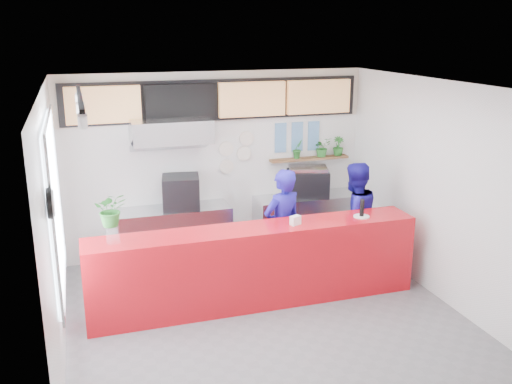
{
  "coord_description": "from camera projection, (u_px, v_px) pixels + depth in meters",
  "views": [
    {
      "loc": [
        -2.16,
        -6.4,
        3.64
      ],
      "look_at": [
        0.1,
        0.7,
        1.5
      ],
      "focal_mm": 40.0,
      "sensor_mm": 36.0,
      "label": 1
    }
  ],
  "objects": [
    {
      "name": "wall_right",
      "position": [
        438.0,
        191.0,
        7.81
      ],
      "size": [
        0.0,
        5.0,
        5.0
      ],
      "primitive_type": "plane",
      "rotation": [
        1.57,
        0.0,
        -1.57
      ],
      "color": "white",
      "rests_on": "ground"
    },
    {
      "name": "cream_band",
      "position": [
        216.0,
        97.0,
        9.06
      ],
      "size": [
        5.0,
        0.02,
        0.8
      ],
      "primitive_type": "cube",
      "color": "beige",
      "rests_on": "wall_back"
    },
    {
      "name": "menu_board_far_right",
      "position": [
        319.0,
        97.0,
        9.48
      ],
      "size": [
        1.1,
        0.1,
        0.55
      ],
      "primitive_type": "cube",
      "color": "tan",
      "rests_on": "wall_back"
    },
    {
      "name": "wall_clock_rim",
      "position": [
        50.0,
        203.0,
        5.39
      ],
      "size": [
        0.05,
        0.3,
        0.3
      ],
      "primitive_type": "cylinder",
      "rotation": [
        0.0,
        1.57,
        0.0
      ],
      "color": "black",
      "rests_on": "wall_left"
    },
    {
      "name": "photo_frame_f",
      "position": [
        313.0,
        143.0,
        9.78
      ],
      "size": [
        0.2,
        0.02,
        0.25
      ],
      "primitive_type": "cube",
      "color": "#598CBF",
      "rests_on": "wall_back"
    },
    {
      "name": "window_frame",
      "position": [
        57.0,
        203.0,
        6.59
      ],
      "size": [
        0.03,
        2.3,
        2.0
      ],
      "primitive_type": "cube",
      "color": "#B2B5BA",
      "rests_on": "wall_left"
    },
    {
      "name": "espresso_tray",
      "position": [
        308.0,
        168.0,
        9.57
      ],
      "size": [
        0.73,
        0.6,
        0.06
      ],
      "primitive_type": "cube",
      "rotation": [
        0.0,
        0.0,
        -0.29
      ],
      "color": "#B9BAC1",
      "rests_on": "espresso_machine"
    },
    {
      "name": "herb_d",
      "position": [
        338.0,
        146.0,
        9.86
      ],
      "size": [
        0.2,
        0.18,
        0.33
      ],
      "primitive_type": "imported",
      "rotation": [
        0.0,
        0.0,
        -0.12
      ],
      "color": "#256925",
      "rests_on": "herb_shelf"
    },
    {
      "name": "hood_lip",
      "position": [
        171.0,
        144.0,
        8.7
      ],
      "size": [
        1.2,
        0.69,
        0.31
      ],
      "primitive_type": "cube",
      "rotation": [
        -0.35,
        0.0,
        0.0
      ],
      "color": "#B2B5BA",
      "rests_on": "ceiling"
    },
    {
      "name": "basil_vase",
      "position": [
        111.0,
        209.0,
        6.9
      ],
      "size": [
        0.39,
        0.33,
        0.43
      ],
      "primitive_type": "imported",
      "rotation": [
        0.0,
        0.0,
        -0.0
      ],
      "color": "#256925",
      "rests_on": "glass_vase"
    },
    {
      "name": "extraction_hood",
      "position": [
        171.0,
        131.0,
        8.64
      ],
      "size": [
        1.2,
        0.7,
        0.35
      ],
      "primitive_type": "cube",
      "color": "#B2B5BA",
      "rests_on": "ceiling"
    },
    {
      "name": "wall_back",
      "position": [
        217.0,
        164.0,
        9.38
      ],
      "size": [
        5.0,
        0.0,
        5.0
      ],
      "primitive_type": "plane",
      "rotation": [
        1.57,
        0.0,
        0.0
      ],
      "color": "white",
      "rests_on": "ground"
    },
    {
      "name": "panini_oven",
      "position": [
        181.0,
        192.0,
        9.0
      ],
      "size": [
        0.66,
        0.66,
        0.51
      ],
      "primitive_type": "cube",
      "rotation": [
        0.0,
        0.0,
        -0.17
      ],
      "color": "black",
      "rests_on": "prep_bench"
    },
    {
      "name": "herb_b",
      "position": [
        298.0,
        149.0,
        9.64
      ],
      "size": [
        0.22,
        0.2,
        0.32
      ],
      "primitive_type": "imported",
      "rotation": [
        0.0,
        0.0,
        0.39
      ],
      "color": "#256925",
      "rests_on": "herb_shelf"
    },
    {
      "name": "right_bench",
      "position": [
        307.0,
        221.0,
        9.83
      ],
      "size": [
        1.8,
        0.6,
        0.9
      ],
      "primitive_type": "cube",
      "color": "#B2B5BA",
      "rests_on": "ground"
    },
    {
      "name": "soffit",
      "position": [
        216.0,
        100.0,
        9.05
      ],
      "size": [
        4.8,
        0.04,
        0.65
      ],
      "primitive_type": "cube",
      "color": "black",
      "rests_on": "wall_back"
    },
    {
      "name": "dec_plate_a",
      "position": [
        226.0,
        149.0,
        9.32
      ],
      "size": [
        0.24,
        0.03,
        0.24
      ],
      "primitive_type": "cylinder",
      "rotation": [
        1.57,
        0.0,
        0.0
      ],
      "color": "silver",
      "rests_on": "wall_back"
    },
    {
      "name": "window_pane",
      "position": [
        55.0,
        203.0,
        6.59
      ],
      "size": [
        0.04,
        2.2,
        1.9
      ],
      "primitive_type": "cube",
      "color": "silver",
      "rests_on": "wall_left"
    },
    {
      "name": "menu_board_far_left",
      "position": [
        103.0,
        105.0,
        8.47
      ],
      "size": [
        1.1,
        0.1,
        0.55
      ],
      "primitive_type": "cube",
      "color": "tan",
      "rests_on": "wall_back"
    },
    {
      "name": "dec_plate_c",
      "position": [
        226.0,
        166.0,
        9.41
      ],
      "size": [
        0.24,
        0.03,
        0.24
      ],
      "primitive_type": "cylinder",
      "rotation": [
        1.57,
        0.0,
        0.0
      ],
      "color": "silver",
      "rests_on": "wall_back"
    },
    {
      "name": "menu_board_mid_left",
      "position": [
        181.0,
        102.0,
        8.8
      ],
      "size": [
        1.1,
        0.1,
        0.55
      ],
      "primitive_type": "cube",
      "color": "black",
      "rests_on": "wall_back"
    },
    {
      "name": "dec_plate_b",
      "position": [
        244.0,
        153.0,
        9.44
      ],
      "size": [
        0.24,
        0.03,
        0.24
      ],
      "primitive_type": "cylinder",
      "rotation": [
        1.57,
        0.0,
        0.0
      ],
      "color": "silver",
      "rests_on": "wall_back"
    },
    {
      "name": "photo_frame_a",
      "position": [
        281.0,
        130.0,
        9.54
      ],
      "size": [
        0.2,
        0.02,
        0.25
      ],
      "primitive_type": "cube",
      "color": "#598CBF",
      "rests_on": "wall_back"
    },
    {
      "name": "wall_clock_face",
      "position": [
        53.0,
        203.0,
        5.4
      ],
      "size": [
        0.02,
        0.26,
        0.26
      ],
      "primitive_type": "cylinder",
      "rotation": [
        0.0,
        1.57,
        0.0
      ],
      "color": "white",
      "rests_on": "wall_left"
    },
    {
      "name": "photo_frame_d",
      "position": [
        280.0,
        145.0,
        9.61
      ],
      "size": [
        0.2,
        0.02,
        0.25
      ],
      "primitive_type": "cube",
      "color": "#598CBF",
      "rests_on": "wall_back"
    },
    {
      "name": "staff_right",
      "position": [
        353.0,
        218.0,
        8.66
      ],
      "size": [
        0.96,
        0.81,
        1.73
      ],
      "primitive_type": "imported",
      "rotation": [
        0.0,
        0.0,
        3.34
      ],
      "color": "#1C1591",
      "rests_on": "ground"
    },
    {
      "name": "track_rail",
      "position": [
        80.0,
        97.0,
        6.08
      ],
      "size": [
        0.05,
        2.4,
        0.04
      ],
      "primitive_type": "cube",
      "color": "black",
      "rests_on": "ceiling"
    },
    {
      "name": "napkin_holder",
      "position": [
        295.0,
        220.0,
        7.66
      ],
      "size": [
        0.16,
        0.13,
        0.12
      ],
      "primitive_type": "cube",
      "rotation": [
        0.0,
        0.0,
        0.38
      ],
      "color": "white",
      "rests_on": "service_counter"
    },
    {
      "name": "ceiling",
      "position": [
        266.0,
        85.0,
        6.67
      ],
      "size": [
        5.0,
        5.0,
        0.0
      ],
      "primitive_type": "plane",
      "rotation": [
        3.14,
        0.0,
        0.0
      ],
      "color": "silver"
    },
    {
      "name": "glass_vase",
      "position": [
        113.0,
        235.0,
        7.0
      ],
      "size": [
        0.22,
        0.22,
        0.2
      ],
      "primitive_type": "cylinder",
      "rotation": [
        0.0,
        0.0,
        0.41
      ],
      "color": "white",
      "rests_on": "service_counter"
    },
    {
      "name": "photo_frame_b",
      "position": [
        297.0,
        129.0,
        9.63
      ],
      "size": [
        0.2,
        0.02,
        0.25
      ],
      "primitive_type": "cube",
      "color": "#598CBF",
      "rests_on": "wall_back"
    },
    {
      "name": "menu_board_mid_right",
      "position": [
        252.0,
        99.0,
        9.14
      ],
      "size": [
        1.1,
        0.1,
        0.55
      ],
      "primitive_type": "cube",
      "color": "tan",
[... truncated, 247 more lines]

